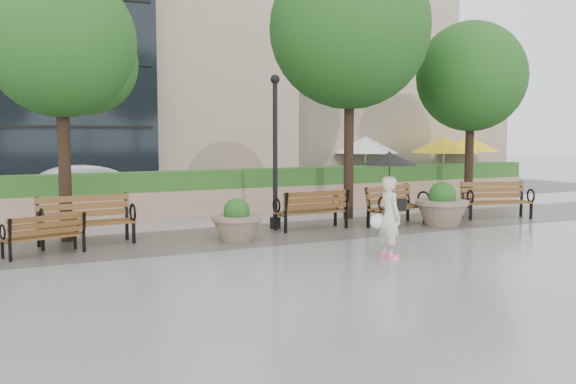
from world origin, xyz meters
name	(u,v)px	position (x,y,z in m)	size (l,w,h in m)	color
ground	(340,254)	(0.00, 0.00, 0.00)	(100.00, 100.00, 0.00)	gray
cobble_strip	(276,233)	(0.00, 3.00, 0.01)	(28.00, 3.20, 0.01)	#383330
hedge_wall	(218,193)	(0.00, 7.00, 0.66)	(24.00, 0.80, 1.35)	tan
cafe_wall	(411,144)	(9.50, 10.00, 2.00)	(10.00, 0.60, 4.00)	tan
cafe_hedge	(436,187)	(9.00, 7.80, 0.45)	(8.00, 0.50, 0.90)	#254C19
asphalt_street	(178,202)	(0.00, 11.00, 0.00)	(40.00, 7.00, 0.00)	black
bldg_stone	(280,2)	(10.00, 23.00, 10.00)	(18.00, 10.00, 20.00)	tan
bench_0	(44,244)	(-5.40, 2.52, 0.25)	(1.65, 1.00, 0.83)	brown
bench_1	(87,231)	(-4.43, 3.35, 0.32)	(2.05, 0.88, 1.08)	brown
bench_2	(312,218)	(1.07, 3.12, 0.30)	(1.90, 0.80, 1.01)	brown
bench_3	(397,214)	(3.49, 2.79, 0.31)	(2.08, 1.37, 1.04)	brown
bench_4	(496,208)	(6.83, 2.57, 0.31)	(2.07, 1.30, 1.04)	brown
planter_left	(237,224)	(-1.25, 2.49, 0.38)	(1.16, 1.16, 0.98)	#7F6B56
planter_right	(442,208)	(4.52, 2.20, 0.46)	(1.40, 1.40, 1.17)	#7F6B56
lamppost	(275,162)	(0.32, 3.70, 1.72)	(0.28, 0.28, 3.92)	black
tree_0	(68,49)	(-4.60, 4.17, 4.33)	(3.41, 3.31, 6.10)	black
tree_1	(353,34)	(3.22, 4.63, 5.25)	(4.54, 4.54, 7.66)	black
tree_2	(473,80)	(8.11, 5.03, 4.16)	(3.61, 3.54, 6.04)	black
patio_umb_white	(365,145)	(6.81, 9.28, 1.99)	(2.50, 2.50, 2.30)	black
patio_umb_yellow_a	(444,145)	(9.56, 8.07, 1.99)	(2.50, 2.50, 2.30)	black
patio_umb_yellow_b	(469,144)	(11.56, 8.88, 1.99)	(2.50, 2.50, 2.30)	black
car_right	(96,188)	(-3.02, 10.05, 0.71)	(1.50, 4.30, 1.42)	white
pedestrian	(389,194)	(0.65, -0.76, 1.26)	(1.13, 1.13, 2.07)	beige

